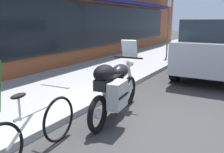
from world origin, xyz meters
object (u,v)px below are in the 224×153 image
object	(u,v)px
touring_motorcycle	(115,87)
parked_minivan	(220,46)
parked_bicycle	(33,131)
parking_sign_pole	(168,23)

from	to	relation	value
touring_motorcycle	parked_minivan	xyz separation A→B (m)	(4.90, -1.15, 0.36)
parked_bicycle	parking_sign_pole	world-z (taller)	parking_sign_pole
parking_sign_pole	parked_bicycle	bearing A→B (deg)	-173.21
parked_bicycle	parking_sign_pole	bearing A→B (deg)	6.79
parked_minivan	parking_sign_pole	world-z (taller)	parking_sign_pole
touring_motorcycle	parking_sign_pole	xyz separation A→B (m)	(7.34, 1.34, 1.06)
parked_bicycle	parked_minivan	world-z (taller)	parked_minivan
parked_bicycle	parking_sign_pole	xyz separation A→B (m)	(9.01, 1.07, 1.28)
touring_motorcycle	parking_sign_pole	distance (m)	7.54
parked_minivan	parked_bicycle	bearing A→B (deg)	167.81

